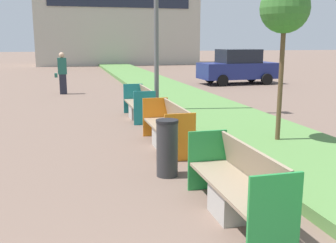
{
  "coord_description": "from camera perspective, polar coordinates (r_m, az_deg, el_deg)",
  "views": [
    {
      "loc": [
        -1.16,
        -0.87,
        2.29
      ],
      "look_at": [
        0.9,
        7.1,
        0.6
      ],
      "focal_mm": 42.0,
      "sensor_mm": 36.0,
      "label": 1
    }
  ],
  "objects": [
    {
      "name": "planter_grass_strip",
      "position": [
        13.77,
        4.16,
        2.38
      ],
      "size": [
        2.8,
        120.0,
        0.18
      ],
      "color": "#568442",
      "rests_on": "ground"
    },
    {
      "name": "building_backdrop",
      "position": [
        40.61,
        -7.46,
        15.87
      ],
      "size": [
        15.49,
        5.81,
        10.75
      ],
      "color": "#B2AD9E",
      "rests_on": "ground"
    },
    {
      "name": "bench_teal_frame",
      "position": [
        11.85,
        -4.12,
        2.22
      ],
      "size": [
        0.65,
        1.98,
        0.94
      ],
      "color": "#ADA8A0",
      "rests_on": "ground"
    },
    {
      "name": "parked_car_distant",
      "position": [
        21.76,
        10.14,
        7.8
      ],
      "size": [
        4.28,
        2.0,
        1.86
      ],
      "rotation": [
        0.0,
        0.0,
        0.05
      ],
      "color": "navy",
      "rests_on": "ground"
    },
    {
      "name": "pedestrian_walking",
      "position": [
        17.84,
        -15.09,
        6.84
      ],
      "size": [
        0.53,
        0.24,
        1.82
      ],
      "color": "#232633",
      "rests_on": "ground"
    },
    {
      "name": "bench_orange_frame",
      "position": [
        8.6,
        0.0,
        -1.29
      ],
      "size": [
        0.65,
        2.2,
        0.94
      ],
      "color": "#ADA8A0",
      "rests_on": "ground"
    },
    {
      "name": "litter_bin",
      "position": [
        6.73,
        -0.12,
        -3.86
      ],
      "size": [
        0.38,
        0.38,
        0.99
      ],
      "color": "#2D2D30",
      "rests_on": "ground"
    },
    {
      "name": "bench_green_frame",
      "position": [
        5.32,
        9.95,
        -9.75
      ],
      "size": [
        0.65,
        2.11,
        0.94
      ],
      "color": "#ADA8A0",
      "rests_on": "ground"
    },
    {
      "name": "sapling_tree_near",
      "position": [
        8.7,
        16.59,
        15.24
      ],
      "size": [
        1.02,
        1.02,
        3.46
      ],
      "color": "brown",
      "rests_on": "ground"
    }
  ]
}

